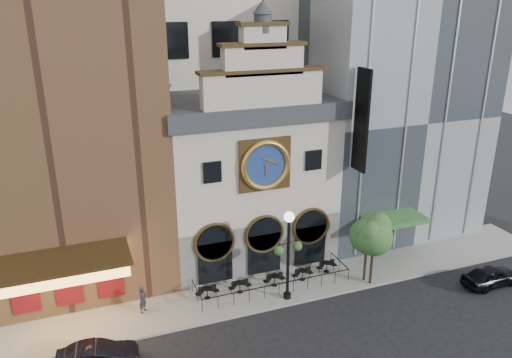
{
  "coord_description": "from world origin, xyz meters",
  "views": [
    {
      "loc": [
        -11.59,
        -25.14,
        18.87
      ],
      "look_at": [
        0.16,
        6.0,
        6.8
      ],
      "focal_mm": 35.0,
      "sensor_mm": 36.0,
      "label": 1
    }
  ],
  "objects": [
    {
      "name": "clock_building",
      "position": [
        0.0,
        7.82,
        6.69
      ],
      "size": [
        12.6,
        8.78,
        18.65
      ],
      "color": "#605E5B",
      "rests_on": "ground"
    },
    {
      "name": "tree_left",
      "position": [
        6.63,
        0.43,
        3.89
      ],
      "size": [
        2.65,
        2.55,
        5.09
      ],
      "color": "#382619",
      "rests_on": "sidewalk"
    },
    {
      "name": "bistro_4",
      "position": [
        4.45,
        2.81,
        0.61
      ],
      "size": [
        1.58,
        0.68,
        0.9
      ],
      "color": "black",
      "rests_on": "sidewalk"
    },
    {
      "name": "theater_building",
      "position": [
        -13.0,
        9.96,
        12.6
      ],
      "size": [
        14.0,
        15.6,
        25.0
      ],
      "color": "brown",
      "rests_on": "ground"
    },
    {
      "name": "sidewalk",
      "position": [
        0.0,
        2.5,
        0.07
      ],
      "size": [
        44.0,
        5.0,
        0.15
      ],
      "primitive_type": "cube",
      "color": "gray",
      "rests_on": "ground"
    },
    {
      "name": "retail_building",
      "position": [
        12.99,
        9.99,
        10.14
      ],
      "size": [
        14.0,
        14.4,
        20.0
      ],
      "color": "gray",
      "rests_on": "ground"
    },
    {
      "name": "tree_right",
      "position": [
        6.45,
        0.95,
        3.79
      ],
      "size": [
        2.58,
        2.48,
        4.96
      ],
      "color": "#382619",
      "rests_on": "sidewalk"
    },
    {
      "name": "bistro_2",
      "position": [
        0.19,
        2.47,
        0.61
      ],
      "size": [
        1.58,
        0.68,
        0.9
      ],
      "color": "black",
      "rests_on": "sidewalk"
    },
    {
      "name": "cafe_railing",
      "position": [
        0.0,
        2.5,
        0.6
      ],
      "size": [
        10.6,
        2.6,
        0.9
      ],
      "primitive_type": null,
      "color": "black",
      "rests_on": "sidewalk"
    },
    {
      "name": "ground",
      "position": [
        0.0,
        0.0,
        0.0
      ],
      "size": [
        120.0,
        120.0,
        0.0
      ],
      "primitive_type": "plane",
      "color": "black",
      "rests_on": "ground"
    },
    {
      "name": "car_left",
      "position": [
        -11.82,
        -1.55,
        0.71
      ],
      "size": [
        4.46,
        1.95,
        1.42
      ],
      "primitive_type": "imported",
      "rotation": [
        0.0,
        0.0,
        1.47
      ],
      "color": "black",
      "rests_on": "ground"
    },
    {
      "name": "car_right",
      "position": [
        14.39,
        -2.6,
        0.72
      ],
      "size": [
        4.27,
        1.78,
        1.45
      ],
      "primitive_type": "imported",
      "rotation": [
        0.0,
        0.0,
        1.59
      ],
      "color": "black",
      "rests_on": "ground"
    },
    {
      "name": "bistro_0",
      "position": [
        -4.57,
        2.57,
        0.61
      ],
      "size": [
        1.58,
        0.68,
        0.9
      ],
      "color": "black",
      "rests_on": "sidewalk"
    },
    {
      "name": "bistro_1",
      "position": [
        -2.32,
        2.48,
        0.61
      ],
      "size": [
        1.58,
        0.68,
        0.9
      ],
      "color": "black",
      "rests_on": "sidewalk"
    },
    {
      "name": "lamppost",
      "position": [
        0.4,
        0.75,
        4.0
      ],
      "size": [
        1.98,
        0.79,
        6.22
      ],
      "rotation": [
        0.0,
        0.0,
        0.11
      ],
      "color": "black",
      "rests_on": "sidewalk"
    },
    {
      "name": "pedestrian",
      "position": [
        -8.77,
        2.54,
        1.05
      ],
      "size": [
        0.76,
        0.78,
        1.8
      ],
      "primitive_type": "imported",
      "rotation": [
        0.0,
        0.0,
        0.86
      ],
      "color": "black",
      "rests_on": "sidewalk"
    },
    {
      "name": "bistro_3",
      "position": [
        2.33,
        2.44,
        0.61
      ],
      "size": [
        1.58,
        0.68,
        0.9
      ],
      "color": "black",
      "rests_on": "sidewalk"
    }
  ]
}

